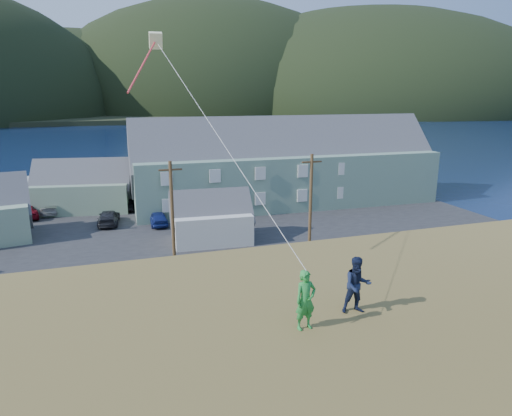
{
  "coord_description": "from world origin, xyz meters",
  "views": [
    {
      "loc": [
        -3.22,
        -29.57,
        13.45
      ],
      "look_at": [
        2.41,
        -12.25,
        8.8
      ],
      "focal_mm": 32.0,
      "sensor_mm": 36.0,
      "label": 1
    }
  ],
  "objects": [
    {
      "name": "ground",
      "position": [
        0.0,
        0.0,
        0.0
      ],
      "size": [
        900.0,
        900.0,
        0.0
      ],
      "primitive_type": "plane",
      "color": "#0A1638",
      "rests_on": "ground"
    },
    {
      "name": "far_hills",
      "position": [
        35.59,
        279.38,
        2.0
      ],
      "size": [
        760.0,
        265.0,
        143.0
      ],
      "color": "black",
      "rests_on": "ground"
    },
    {
      "name": "far_shore",
      "position": [
        0.0,
        330.0,
        1.0
      ],
      "size": [
        900.0,
        320.0,
        2.0
      ],
      "primitive_type": "cube",
      "color": "black",
      "rests_on": "ground"
    },
    {
      "name": "utility_poles",
      "position": [
        -2.78,
        1.5,
        4.59
      ],
      "size": [
        31.1,
        0.24,
        9.22
      ],
      "color": "#47331E",
      "rests_on": "waterfront_lot"
    },
    {
      "name": "lodge",
      "position": [
        17.22,
        21.67,
        4.95
      ],
      "size": [
        36.87,
        11.16,
        12.88
      ],
      "rotation": [
        0.0,
        0.0,
        -0.02
      ],
      "color": "slate",
      "rests_on": "waterfront_lot"
    },
    {
      "name": "shed_white",
      "position": [
        5.26,
        9.77,
        2.26
      ],
      "size": [
        7.65,
        5.32,
        5.85
      ],
      "rotation": [
        0.0,
        0.0,
        -0.06
      ],
      "color": "silver",
      "rests_on": "waterfront_lot"
    },
    {
      "name": "kite_flyer_navy",
      "position": [
        3.31,
        -18.91,
        8.05
      ],
      "size": [
        0.93,
        0.79,
        1.7
      ],
      "primitive_type": "imported",
      "rotation": [
        0.0,
        0.0,
        -0.19
      ],
      "color": "#141D39",
      "rests_on": "hillside"
    },
    {
      "name": "kite_rig",
      "position": [
        -1.36,
        -12.48,
        14.97
      ],
      "size": [
        2.05,
        3.8,
        9.96
      ],
      "color": "#EBECB4",
      "rests_on": "ground"
    },
    {
      "name": "wharf",
      "position": [
        -6.0,
        40.0,
        0.45
      ],
      "size": [
        26.0,
        14.0,
        0.9
      ],
      "primitive_type": "cube",
      "color": "gray",
      "rests_on": "ground"
    },
    {
      "name": "waterfront_lot",
      "position": [
        0.0,
        17.0,
        0.06
      ],
      "size": [
        72.0,
        36.0,
        0.12
      ],
      "primitive_type": "cube",
      "color": "#28282B",
      "rests_on": "ground"
    },
    {
      "name": "parked_cars",
      "position": [
        -7.09,
        21.39,
        0.85
      ],
      "size": [
        16.93,
        13.18,
        1.55
      ],
      "color": "navy",
      "rests_on": "waterfront_lot"
    },
    {
      "name": "grass_strip",
      "position": [
        0.0,
        -2.0,
        0.05
      ],
      "size": [
        110.0,
        8.0,
        0.1
      ],
      "primitive_type": "cube",
      "color": "#4C3D19",
      "rests_on": "ground"
    },
    {
      "name": "shed_palegreen_far",
      "position": [
        -6.27,
        25.66,
        2.8
      ],
      "size": [
        11.73,
        7.83,
        7.33
      ],
      "rotation": [
        0.0,
        0.0,
        -0.16
      ],
      "color": "gray",
      "rests_on": "waterfront_lot"
    },
    {
      "name": "kite_flyer_green",
      "position": [
        1.51,
        -19.31,
        8.04
      ],
      "size": [
        0.66,
        0.48,
        1.67
      ],
      "primitive_type": "imported",
      "rotation": [
        0.0,
        0.0,
        0.14
      ],
      "color": "#248535",
      "rests_on": "hillside"
    }
  ]
}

